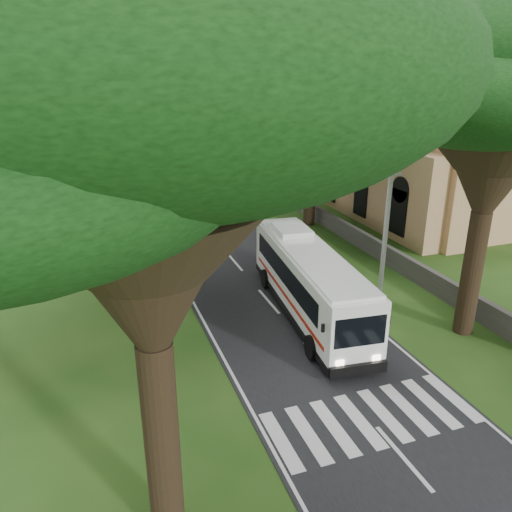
{
  "coord_description": "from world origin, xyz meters",
  "views": [
    {
      "loc": [
        -8.64,
        -14.28,
        11.7
      ],
      "look_at": [
        -0.28,
        9.23,
        2.2
      ],
      "focal_mm": 35.0,
      "sensor_mm": 36.0,
      "label": 1
    }
  ],
  "objects": [
    {
      "name": "tree_r_near",
      "position": [
        7.5,
        2.0,
        11.75
      ],
      "size": [
        12.71,
        12.71,
        14.64
      ],
      "color": "black",
      "rests_on": "ground"
    },
    {
      "name": "tree_l_near",
      "position": [
        -7.5,
        -4.0,
        11.44
      ],
      "size": [
        12.57,
        12.57,
        14.31
      ],
      "color": "black",
      "rests_on": "ground"
    },
    {
      "name": "tree_r_far",
      "position": [
        8.5,
        56.0,
        10.58
      ],
      "size": [
        16.06,
        16.06,
        14.05
      ],
      "color": "black",
      "rests_on": "ground"
    },
    {
      "name": "tree_r_mida",
      "position": [
        8.0,
        20.0,
        10.88
      ],
      "size": [
        14.28,
        14.28,
        14.02
      ],
      "color": "black",
      "rests_on": "ground"
    },
    {
      "name": "tree_l_mida",
      "position": [
        -8.0,
        12.0,
        11.55
      ],
      "size": [
        14.55,
        14.55,
        14.75
      ],
      "color": "black",
      "rests_on": "ground"
    },
    {
      "name": "tree_l_midb",
      "position": [
        -7.5,
        30.0,
        11.47
      ],
      "size": [
        13.27,
        13.27,
        14.45
      ],
      "color": "black",
      "rests_on": "ground"
    },
    {
      "name": "coach_bus",
      "position": [
        1.35,
        6.07,
        1.85
      ],
      "size": [
        3.61,
        11.85,
        3.44
      ],
      "rotation": [
        0.0,
        0.0,
        -0.1
      ],
      "color": "white",
      "rests_on": "ground"
    },
    {
      "name": "distant_car_a",
      "position": [
        -3.0,
        41.66,
        0.78
      ],
      "size": [
        3.05,
        4.73,
        1.5
      ],
      "primitive_type": "imported",
      "rotation": [
        0.0,
        0.0,
        2.83
      ],
      "color": "#9D9DA2",
      "rests_on": "road"
    },
    {
      "name": "pole_near",
      "position": [
        5.5,
        6.0,
        4.18
      ],
      "size": [
        1.6,
        0.24,
        8.0
      ],
      "color": "gray",
      "rests_on": "ground"
    },
    {
      "name": "tree_r_midb",
      "position": [
        7.5,
        38.0,
        11.1
      ],
      "size": [
        13.77,
        13.77,
        14.16
      ],
      "color": "black",
      "rests_on": "ground"
    },
    {
      "name": "crosswalk",
      "position": [
        0.0,
        -2.0,
        0.0
      ],
      "size": [
        8.0,
        3.0,
        0.01
      ],
      "primitive_type": "cube",
      "color": "silver",
      "rests_on": "ground"
    },
    {
      "name": "property_wall",
      "position": [
        9.0,
        24.0,
        0.6
      ],
      "size": [
        0.35,
        50.0,
        1.2
      ],
      "primitive_type": "cube",
      "color": "#383533",
      "rests_on": "ground"
    },
    {
      "name": "pedestrian",
      "position": [
        -7.15,
        12.3,
        0.86
      ],
      "size": [
        0.43,
        0.64,
        1.72
      ],
      "primitive_type": "imported",
      "rotation": [
        0.0,
        0.0,
        1.61
      ],
      "color": "black",
      "rests_on": "ground"
    },
    {
      "name": "church",
      "position": [
        17.86,
        21.55,
        4.91
      ],
      "size": [
        14.0,
        24.0,
        11.6
      ],
      "color": "tan",
      "rests_on": "ground"
    },
    {
      "name": "ground",
      "position": [
        0.0,
        0.0,
        0.0
      ],
      "size": [
        140.0,
        140.0,
        0.0
      ],
      "primitive_type": "plane",
      "color": "#1E4413",
      "rests_on": "ground"
    },
    {
      "name": "road",
      "position": [
        0.0,
        25.0,
        0.01
      ],
      "size": [
        8.0,
        120.0,
        0.04
      ],
      "primitive_type": "cube",
      "color": "black",
      "rests_on": "ground"
    },
    {
      "name": "pole_mid",
      "position": [
        5.5,
        26.0,
        4.18
      ],
      "size": [
        1.6,
        0.24,
        8.0
      ],
      "color": "gray",
      "rests_on": "ground"
    },
    {
      "name": "distant_car_c",
      "position": [
        3.0,
        64.46,
        0.73
      ],
      "size": [
        2.36,
        4.95,
        1.39
      ],
      "primitive_type": "imported",
      "rotation": [
        0.0,
        0.0,
        3.05
      ],
      "color": "maroon",
      "rests_on": "road"
    },
    {
      "name": "tree_l_far",
      "position": [
        -8.5,
        48.0,
        12.74
      ],
      "size": [
        14.42,
        14.42,
        15.95
      ],
      "color": "black",
      "rests_on": "ground"
    },
    {
      "name": "pole_far",
      "position": [
        5.5,
        46.0,
        4.18
      ],
      "size": [
        1.6,
        0.24,
        8.0
      ],
      "color": "gray",
      "rests_on": "ground"
    }
  ]
}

